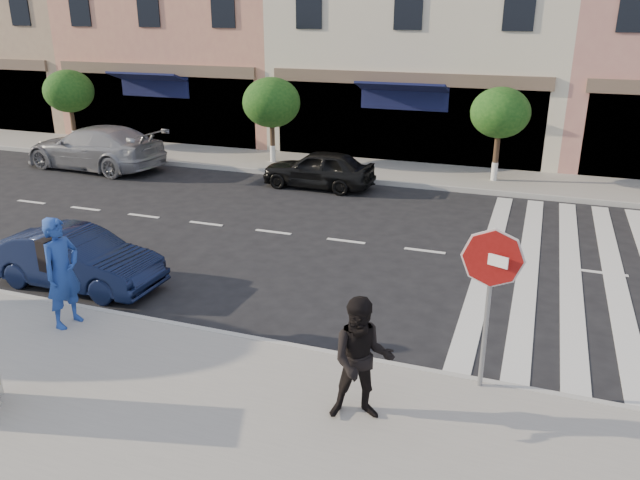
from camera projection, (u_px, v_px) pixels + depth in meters
The scene contains 13 objects.
ground at pixel (285, 308), 12.19m from camera, with size 120.00×120.00×0.00m, color black.
sidewalk_near at pixel (182, 416), 8.86m from camera, with size 60.00×4.50×0.15m, color gray.
sidewalk_far at pixel (406, 173), 21.87m from camera, with size 60.00×3.00×0.15m, color gray.
building_centre at pixel (432, 8), 25.42m from camera, with size 11.00×9.00×11.00m, color beige.
street_tree_wa at pixel (69, 92), 25.33m from camera, with size 2.00×2.00×3.05m.
street_tree_wb at pixel (271, 103), 22.49m from camera, with size 2.10×2.10×3.06m.
street_tree_c at pixel (500, 113), 19.95m from camera, with size 1.90×1.90×3.04m.
stop_sign at pixel (491, 275), 8.79m from camera, with size 0.84×0.37×2.53m.
photographer at pixel (62, 272), 10.94m from camera, with size 0.74×0.48×2.02m, color #204093.
walker at pixel (362, 360), 8.42m from camera, with size 0.88×0.69×1.81m, color black.
car_near_mid at pixel (77, 259), 12.98m from camera, with size 1.29×3.69×1.22m, color black.
car_far_left at pixel (95, 147), 22.56m from camera, with size 2.18×5.37×1.56m, color gray.
car_far_mid at pixel (318, 169), 20.21m from camera, with size 1.46×3.63×1.24m, color black.
Camera 1 is at (4.35, -10.08, 5.52)m, focal length 35.00 mm.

